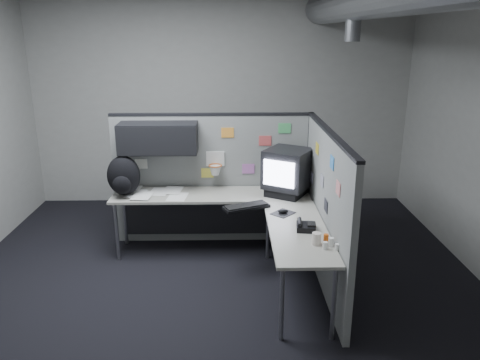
{
  "coord_description": "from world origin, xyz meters",
  "views": [
    {
      "loc": [
        0.14,
        -4.22,
        2.53
      ],
      "look_at": [
        0.23,
        0.35,
        1.1
      ],
      "focal_mm": 35.0,
      "sensor_mm": 36.0,
      "label": 1
    }
  ],
  "objects_px": {
    "monitor": "(288,171)",
    "phone": "(305,226)",
    "keyboard": "(246,207)",
    "desk": "(232,211)",
    "backpack": "(124,177)"
  },
  "relations": [
    {
      "from": "monitor",
      "to": "phone",
      "type": "height_order",
      "value": "monitor"
    },
    {
      "from": "keyboard",
      "to": "phone",
      "type": "xyz_separation_m",
      "value": [
        0.55,
        -0.58,
        0.01
      ]
    },
    {
      "from": "monitor",
      "to": "keyboard",
      "type": "distance_m",
      "value": 0.72
    },
    {
      "from": "desk",
      "to": "keyboard",
      "type": "relative_size",
      "value": 4.4
    },
    {
      "from": "keyboard",
      "to": "phone",
      "type": "height_order",
      "value": "phone"
    },
    {
      "from": "desk",
      "to": "backpack",
      "type": "xyz_separation_m",
      "value": [
        -1.24,
        0.25,
        0.34
      ]
    },
    {
      "from": "keyboard",
      "to": "backpack",
      "type": "bearing_deg",
      "value": -177.08
    },
    {
      "from": "keyboard",
      "to": "phone",
      "type": "relative_size",
      "value": 2.46
    },
    {
      "from": "monitor",
      "to": "phone",
      "type": "xyz_separation_m",
      "value": [
        0.06,
        -1.04,
        -0.24
      ]
    },
    {
      "from": "monitor",
      "to": "backpack",
      "type": "relative_size",
      "value": 1.38
    },
    {
      "from": "desk",
      "to": "backpack",
      "type": "relative_size",
      "value": 4.94
    },
    {
      "from": "desk",
      "to": "keyboard",
      "type": "height_order",
      "value": "keyboard"
    },
    {
      "from": "phone",
      "to": "desk",
      "type": "bearing_deg",
      "value": 148.01
    },
    {
      "from": "monitor",
      "to": "backpack",
      "type": "height_order",
      "value": "monitor"
    },
    {
      "from": "monitor",
      "to": "keyboard",
      "type": "xyz_separation_m",
      "value": [
        -0.49,
        -0.46,
        -0.26
      ]
    }
  ]
}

